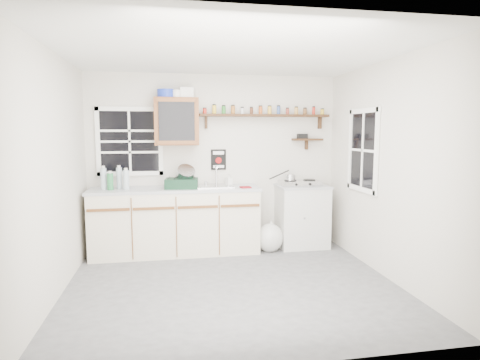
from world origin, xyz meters
The scene contains 18 objects.
room centered at (0.00, 0.00, 1.25)m, with size 3.64×3.24×2.54m.
main_cabinet centered at (-0.58, 1.30, 0.46)m, with size 2.31×0.63×0.92m.
right_cabinet centered at (1.25, 1.32, 0.46)m, with size 0.73×0.57×0.91m.
sink centered at (-0.05, 1.30, 0.93)m, with size 0.52×0.44×0.29m.
upper_cabinet centered at (-0.55, 1.44, 1.82)m, with size 0.60×0.32×0.65m.
upper_cabinet_clutter centered at (-0.57, 1.44, 2.21)m, with size 0.49×0.24×0.14m.
spice_shelf centered at (0.71, 1.51, 1.93)m, with size 1.91×0.18×0.34m.
secondary_shelf centered at (1.36, 1.52, 1.58)m, with size 0.45×0.16×0.24m.
warning_sign centered at (0.05, 1.59, 1.28)m, with size 0.22×0.02×0.30m.
window_back centered at (-1.20, 1.59, 1.55)m, with size 0.93×0.03×0.98m.
window_right centered at (1.79, 0.55, 1.45)m, with size 0.03×0.78×1.08m.
water_bottles centered at (-1.38, 1.29, 1.06)m, with size 0.37×0.18×0.32m.
dish_rack centered at (-0.48, 1.26, 1.03)m, with size 0.47×0.37×0.33m.
soap_bottle centered at (0.17, 1.38, 1.01)m, with size 0.08×0.08×0.17m, color white.
rag centered at (0.36, 1.12, 0.93)m, with size 0.14×0.12×0.02m, color maroon.
hotplate centered at (1.20, 1.31, 0.95)m, with size 0.59×0.33×0.08m.
saucepan centered at (1.05, 1.31, 1.03)m, with size 0.36×0.19×0.16m.
trash_bag centered at (0.72, 1.15, 0.20)m, with size 0.40×0.37×0.46m.
Camera 1 is at (-0.66, -4.22, 1.69)m, focal length 30.00 mm.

